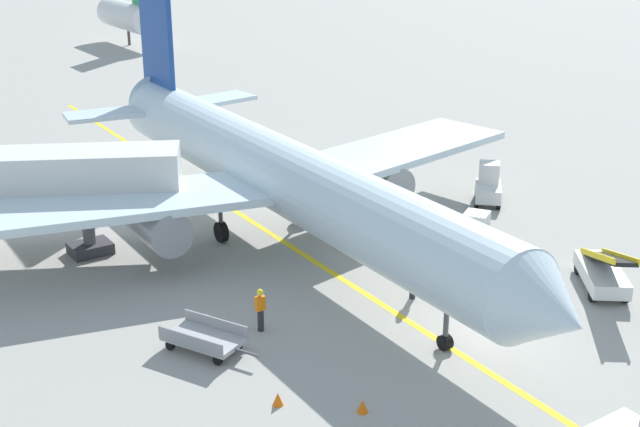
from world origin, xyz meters
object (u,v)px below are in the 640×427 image
at_px(safety_cone_nose_right, 400,167).
at_px(safety_cone_wingtip_left, 278,399).
at_px(jet_bridge, 10,182).
at_px(belt_loader_forward_hold, 603,271).
at_px(safety_cone_wingtip_right, 363,406).
at_px(baggage_cart_empty_trailing, 204,338).
at_px(ground_crew_wing_walker, 413,278).
at_px(ground_crew_marshaller, 260,309).
at_px(baggage_tug_by_cargo_door, 474,240).
at_px(baggage_tug_near_wing, 488,185).
at_px(airliner, 276,172).

distance_m(safety_cone_nose_right, safety_cone_wingtip_left, 25.67).
height_order(jet_bridge, safety_cone_nose_right, jet_bridge).
height_order(belt_loader_forward_hold, safety_cone_wingtip_right, belt_loader_forward_hold).
xyz_separation_m(baggage_cart_empty_trailing, safety_cone_wingtip_right, (2.29, -6.34, -0.25)).
xyz_separation_m(ground_crew_wing_walker, safety_cone_wingtip_right, (-6.56, -5.38, -0.69)).
distance_m(baggage_cart_empty_trailing, safety_cone_wingtip_left, 4.51).
xyz_separation_m(baggage_cart_empty_trailing, ground_crew_marshaller, (2.42, 0.13, 0.44)).
distance_m(belt_loader_forward_hold, safety_cone_wingtip_left, 15.58).
height_order(belt_loader_forward_hold, safety_cone_nose_right, belt_loader_forward_hold).
bearing_deg(baggage_tug_by_cargo_door, baggage_tug_near_wing, 40.59).
relative_size(ground_crew_marshaller, safety_cone_nose_right, 3.86).
relative_size(baggage_cart_empty_trailing, safety_cone_wingtip_left, 8.49).
xyz_separation_m(airliner, baggage_tug_by_cargo_door, (6.13, -6.64, -2.49)).
bearing_deg(baggage_tug_near_wing, ground_crew_wing_walker, -148.27).
height_order(airliner, baggage_cart_empty_trailing, airliner).
xyz_separation_m(baggage_tug_by_cargo_door, safety_cone_wingtip_right, (-11.39, -6.94, -0.71)).
xyz_separation_m(belt_loader_forward_hold, ground_crew_wing_walker, (-7.02, 3.70, 0.13)).
height_order(baggage_cart_empty_trailing, ground_crew_marshaller, ground_crew_marshaller).
relative_size(baggage_tug_by_cargo_door, baggage_cart_empty_trailing, 0.73).
bearing_deg(safety_cone_wingtip_left, ground_crew_marshaller, 65.47).
bearing_deg(belt_loader_forward_hold, baggage_tug_by_cargo_door, 112.61).
bearing_deg(ground_crew_wing_walker, safety_cone_wingtip_left, -157.55).
distance_m(baggage_tug_near_wing, safety_cone_wingtip_left, 21.86).
bearing_deg(airliner, baggage_tug_by_cargo_door, -47.28).
bearing_deg(airliner, baggage_tug_near_wing, -7.26).
xyz_separation_m(baggage_tug_by_cargo_door, safety_cone_wingtip_left, (-13.37, -5.10, -0.71)).
height_order(jet_bridge, belt_loader_forward_hold, jet_bridge).
bearing_deg(ground_crew_marshaller, safety_cone_nose_right, 36.45).
bearing_deg(airliner, jet_bridge, 154.21).
relative_size(baggage_tug_by_cargo_door, safety_cone_wingtip_right, 6.19).
distance_m(airliner, safety_cone_nose_right, 13.41).
height_order(ground_crew_marshaller, ground_crew_wing_walker, same).
height_order(safety_cone_wingtip_left, safety_cone_wingtip_right, same).
bearing_deg(airliner, ground_crew_marshaller, -125.82).
xyz_separation_m(airliner, safety_cone_nose_right, (11.84, 5.43, -3.20)).
bearing_deg(belt_loader_forward_hold, jet_bridge, 137.96).
height_order(airliner, ground_crew_marshaller, airliner).
height_order(baggage_tug_by_cargo_door, baggage_cart_empty_trailing, baggage_tug_by_cargo_door).
distance_m(jet_bridge, ground_crew_marshaller, 13.59).
xyz_separation_m(safety_cone_nose_right, safety_cone_wingtip_left, (-19.09, -17.16, 0.00)).
relative_size(ground_crew_marshaller, safety_cone_wingtip_right, 3.86).
bearing_deg(safety_cone_wingtip_right, baggage_tug_near_wing, 34.78).
height_order(safety_cone_nose_right, safety_cone_wingtip_right, same).
xyz_separation_m(belt_loader_forward_hold, safety_cone_wingtip_right, (-13.58, -1.67, -0.56)).
height_order(baggage_tug_near_wing, safety_cone_wingtip_left, baggage_tug_near_wing).
bearing_deg(safety_cone_nose_right, airliner, -155.39).
xyz_separation_m(baggage_tug_near_wing, safety_cone_wingtip_right, (-17.34, -12.04, -0.71)).
relative_size(airliner, ground_crew_wing_walker, 20.76).
bearing_deg(ground_crew_wing_walker, baggage_cart_empty_trailing, 173.78).
bearing_deg(baggage_tug_by_cargo_door, ground_crew_marshaller, -177.58).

